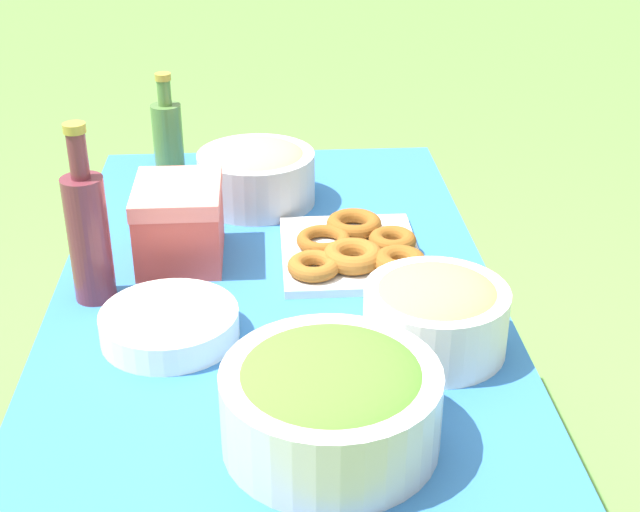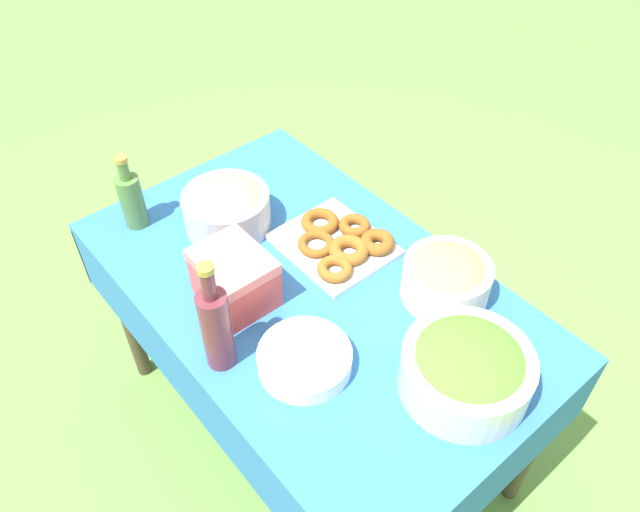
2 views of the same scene
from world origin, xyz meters
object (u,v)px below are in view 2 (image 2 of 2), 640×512
at_px(plate_stack, 305,359).
at_px(fruit_bowl, 447,277).
at_px(olive_oil_bottle, 131,199).
at_px(wine_bottle, 216,326).
at_px(donut_platter, 339,243).
at_px(cooler_box, 235,278).
at_px(pasta_bowl, 226,207).
at_px(salad_bowl, 467,369).

bearing_deg(plate_stack, fruit_bowl, 82.08).
height_order(olive_oil_bottle, wine_bottle, wine_bottle).
distance_m(donut_platter, cooler_box, 0.33).
bearing_deg(olive_oil_bottle, pasta_bowl, 48.06).
relative_size(salad_bowl, pasta_bowl, 1.19).
bearing_deg(salad_bowl, cooler_box, -156.73).
height_order(plate_stack, cooler_box, cooler_box).
bearing_deg(donut_platter, cooler_box, -95.57).
relative_size(olive_oil_bottle, fruit_bowl, 1.04).
height_order(pasta_bowl, olive_oil_bottle, olive_oil_bottle).
xyz_separation_m(donut_platter, fruit_bowl, (0.31, 0.10, 0.04)).
bearing_deg(wine_bottle, salad_bowl, 42.18).
bearing_deg(wine_bottle, cooler_box, 134.87).
bearing_deg(fruit_bowl, donut_platter, -162.52).
height_order(pasta_bowl, donut_platter, pasta_bowl).
distance_m(pasta_bowl, plate_stack, 0.55).
distance_m(pasta_bowl, donut_platter, 0.34).
bearing_deg(fruit_bowl, wine_bottle, -109.51).
bearing_deg(wine_bottle, pasta_bowl, 144.01).
bearing_deg(pasta_bowl, fruit_bowl, 25.27).
bearing_deg(cooler_box, pasta_bowl, 150.23).
height_order(olive_oil_bottle, cooler_box, olive_oil_bottle).
bearing_deg(donut_platter, olive_oil_bottle, -140.47).
distance_m(plate_stack, wine_bottle, 0.22).
distance_m(salad_bowl, wine_bottle, 0.57).
xyz_separation_m(donut_platter, wine_bottle, (0.11, -0.46, 0.10)).
relative_size(pasta_bowl, olive_oil_bottle, 1.06).
relative_size(salad_bowl, plate_stack, 1.32).
xyz_separation_m(plate_stack, olive_oil_bottle, (-0.71, -0.06, 0.07)).
height_order(donut_platter, olive_oil_bottle, olive_oil_bottle).
distance_m(salad_bowl, donut_platter, 0.53).
distance_m(olive_oil_bottle, fruit_bowl, 0.90).
bearing_deg(plate_stack, pasta_bowl, 164.93).
relative_size(salad_bowl, fruit_bowl, 1.30).
height_order(pasta_bowl, plate_stack, pasta_bowl).
bearing_deg(cooler_box, olive_oil_bottle, -172.51).
bearing_deg(salad_bowl, plate_stack, -139.36).
bearing_deg(pasta_bowl, cooler_box, -29.77).
bearing_deg(donut_platter, salad_bowl, -9.21).
relative_size(salad_bowl, olive_oil_bottle, 1.25).
relative_size(pasta_bowl, wine_bottle, 0.78).
height_order(salad_bowl, fruit_bowl, salad_bowl).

